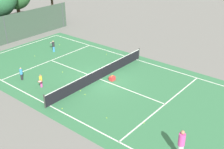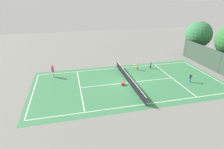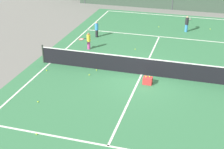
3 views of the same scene
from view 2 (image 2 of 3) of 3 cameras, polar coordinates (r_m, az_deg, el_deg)
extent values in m
plane|color=slate|center=(24.90, 5.10, -2.49)|extent=(80.00, 80.00, 0.00)
cube|color=#387A4C|center=(24.90, 5.10, -2.48)|extent=(13.00, 25.00, 0.00)
cube|color=white|center=(29.72, 1.76, 1.99)|extent=(0.10, 24.00, 0.01)
cube|color=white|center=(20.42, 10.02, -8.96)|extent=(0.10, 24.00, 0.01)
cube|color=white|center=(24.20, -23.09, -5.19)|extent=(11.00, 0.10, 0.01)
cube|color=white|center=(30.69, 26.87, 0.08)|extent=(11.00, 0.10, 0.01)
cube|color=white|center=(23.78, -9.73, -4.03)|extent=(11.00, 0.10, 0.01)
cube|color=white|center=(27.49, 17.86, -1.00)|extent=(11.00, 0.10, 0.01)
cube|color=white|center=(24.89, 5.10, -2.47)|extent=(0.10, 12.80, 0.01)
cylinder|color=#333833|center=(29.89, 1.57, 3.23)|extent=(0.10, 0.10, 1.10)
cylinder|color=#333833|center=(19.83, 10.58, -8.22)|extent=(0.10, 0.10, 1.10)
cube|color=black|center=(24.70, 5.14, -1.50)|extent=(11.80, 0.03, 0.95)
cube|color=white|center=(24.49, 5.18, -0.43)|extent=(11.80, 0.04, 0.05)
cube|color=#384C3D|center=(31.49, 30.19, 3.08)|extent=(18.00, 0.06, 3.20)
cylinder|color=#3F4447|center=(37.74, 21.66, 7.53)|extent=(0.12, 0.12, 3.20)
cylinder|color=#3F4447|center=(31.49, 30.19, 3.08)|extent=(0.12, 0.12, 3.20)
cylinder|color=brown|center=(39.21, 24.29, 6.91)|extent=(0.29, 0.29, 2.24)
sphere|color=#337547|center=(38.60, 25.01, 11.04)|extent=(4.77, 4.77, 4.77)
cylinder|color=#232328|center=(30.26, 11.72, 2.42)|extent=(0.19, 0.19, 0.53)
cylinder|color=#388CD8|center=(30.10, 11.79, 3.30)|extent=(0.24, 0.24, 0.46)
sphere|color=tan|center=(30.00, 11.84, 3.84)|extent=(0.14, 0.14, 0.14)
cylinder|color=#388CD8|center=(26.96, 22.76, -1.58)|extent=(0.21, 0.21, 0.56)
cylinder|color=#232328|center=(26.76, 22.93, -0.56)|extent=(0.26, 0.26, 0.49)
sphere|color=tan|center=(26.65, 23.04, 0.08)|extent=(0.15, 0.15, 0.15)
cylinder|color=black|center=(26.85, 23.50, -0.52)|extent=(0.08, 0.20, 0.03)
torus|color=black|center=(26.95, 23.99, -0.52)|extent=(0.41, 0.41, 0.03)
cylinder|color=silver|center=(26.95, 23.99, -0.52)|extent=(0.34, 0.34, 0.00)
cylinder|color=#D14799|center=(29.17, 7.75, 1.90)|extent=(0.19, 0.19, 0.52)
cylinder|color=yellow|center=(29.00, 7.80, 2.79)|extent=(0.24, 0.24, 0.45)
sphere|color=#A37556|center=(28.90, 7.83, 3.35)|extent=(0.14, 0.14, 0.14)
cylinder|color=black|center=(29.09, 7.31, 2.93)|extent=(0.16, 0.17, 0.03)
torus|color=red|center=(29.18, 6.86, 3.02)|extent=(0.47, 0.47, 0.03)
cylinder|color=silver|center=(29.18, 6.86, 3.02)|extent=(0.39, 0.39, 0.00)
cylinder|color=silver|center=(27.64, -17.57, 0.10)|extent=(0.31, 0.31, 0.84)
cylinder|color=#D14799|center=(27.35, -17.77, 1.62)|extent=(0.39, 0.39, 0.74)
sphere|color=#A37556|center=(27.19, -17.89, 2.57)|extent=(0.23, 0.23, 0.23)
cube|color=red|center=(24.11, 3.31, -2.85)|extent=(0.47, 0.38, 0.36)
sphere|color=#CCE533|center=(24.10, 3.26, -2.30)|extent=(0.07, 0.07, 0.07)
sphere|color=#CCE533|center=(23.95, 3.52, -2.48)|extent=(0.07, 0.07, 0.07)
sphere|color=#CCE533|center=(27.64, -5.96, 0.24)|extent=(0.07, 0.07, 0.07)
sphere|color=#CCE533|center=(26.05, 7.65, -1.32)|extent=(0.07, 0.07, 0.07)
sphere|color=#CCE533|center=(27.02, 1.50, -0.19)|extent=(0.07, 0.07, 0.07)
sphere|color=#CCE533|center=(29.21, -0.02, 1.67)|extent=(0.07, 0.07, 0.07)
sphere|color=#CCE533|center=(27.02, 3.01, -0.21)|extent=(0.07, 0.07, 0.07)
sphere|color=#CCE533|center=(22.38, 16.71, -6.51)|extent=(0.07, 0.07, 0.07)
sphere|color=#CCE533|center=(26.49, 26.67, -3.33)|extent=(0.07, 0.07, 0.07)
sphere|color=#CCE533|center=(28.89, 21.13, -0.23)|extent=(0.07, 0.07, 0.07)
sphere|color=#CCE533|center=(27.06, 11.37, -0.62)|extent=(0.07, 0.07, 0.07)
sphere|color=#CCE533|center=(26.44, -10.48, -1.14)|extent=(0.07, 0.07, 0.07)
sphere|color=#CCE533|center=(19.95, -21.00, -11.06)|extent=(0.07, 0.07, 0.07)
sphere|color=#CCE533|center=(28.59, 4.93, 1.08)|extent=(0.07, 0.07, 0.07)
camera|label=1|loc=(38.25, -26.70, 21.70)|focal=46.04mm
camera|label=3|loc=(20.36, -38.87, 10.30)|focal=52.52mm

